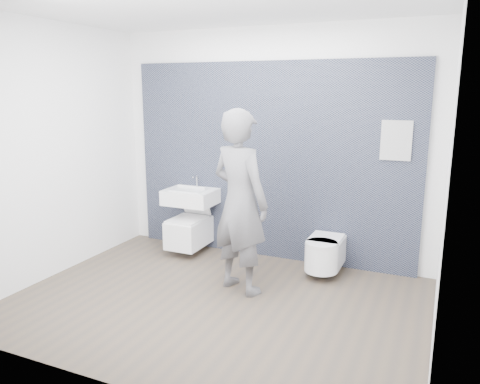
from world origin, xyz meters
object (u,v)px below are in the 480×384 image
at_px(toilet_square, 189,230).
at_px(visitor, 240,202).
at_px(washbasin, 190,196).
at_px(toilet_rounded, 324,253).

xyz_separation_m(toilet_square, visitor, (1.06, -0.78, 0.65)).
relative_size(washbasin, toilet_rounded, 1.00).
height_order(washbasin, visitor, visitor).
xyz_separation_m(toilet_square, toilet_rounded, (1.77, -0.03, -0.04)).
distance_m(toilet_square, visitor, 1.47).
bearing_deg(toilet_square, visitor, -36.18).
relative_size(toilet_square, visitor, 0.40).
xyz_separation_m(washbasin, toilet_rounded, (1.77, -0.08, -0.48)).
xyz_separation_m(washbasin, visitor, (1.06, -0.83, 0.21)).
height_order(toilet_rounded, visitor, visitor).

